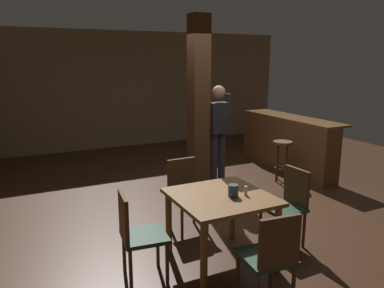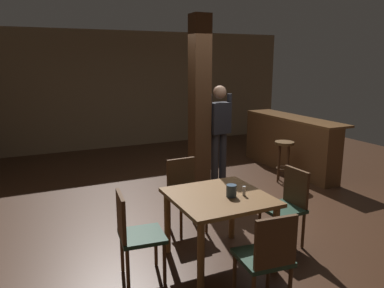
# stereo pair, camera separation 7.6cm
# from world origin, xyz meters

# --- Properties ---
(ground_plane) EXTENTS (10.80, 10.80, 0.00)m
(ground_plane) POSITION_xyz_m (0.00, 0.00, 0.00)
(ground_plane) COLOR #382114
(wall_back) EXTENTS (8.00, 0.10, 2.80)m
(wall_back) POSITION_xyz_m (0.00, 4.50, 1.40)
(wall_back) COLOR #756047
(wall_back) RESTS_ON ground_plane
(pillar) EXTENTS (0.28, 0.28, 2.80)m
(pillar) POSITION_xyz_m (-0.19, 0.75, 1.40)
(pillar) COLOR #422816
(pillar) RESTS_ON ground_plane
(dining_table) EXTENTS (0.98, 0.98, 0.75)m
(dining_table) POSITION_xyz_m (-1.01, -1.36, 0.63)
(dining_table) COLOR brown
(dining_table) RESTS_ON ground_plane
(chair_west) EXTENTS (0.46, 0.46, 0.89)m
(chair_west) POSITION_xyz_m (-1.91, -1.31, 0.51)
(chair_west) COLOR #1E3828
(chair_west) RESTS_ON ground_plane
(chair_east) EXTENTS (0.44, 0.44, 0.89)m
(chair_east) POSITION_xyz_m (-0.10, -1.35, 0.51)
(chair_east) COLOR #1E3828
(chair_east) RESTS_ON ground_plane
(chair_north) EXTENTS (0.43, 0.43, 0.89)m
(chair_north) POSITION_xyz_m (-1.00, -0.47, 0.51)
(chair_north) COLOR #1E3828
(chair_north) RESTS_ON ground_plane
(chair_south) EXTENTS (0.46, 0.46, 0.89)m
(chair_south) POSITION_xyz_m (-1.02, -2.23, 0.51)
(chair_south) COLOR #1E3828
(chair_south) RESTS_ON ground_plane
(napkin_cup) EXTENTS (0.11, 0.11, 0.12)m
(napkin_cup) POSITION_xyz_m (-0.91, -1.44, 0.81)
(napkin_cup) COLOR #33475B
(napkin_cup) RESTS_ON dining_table
(salt_shaker) EXTENTS (0.03, 0.03, 0.10)m
(salt_shaker) POSITION_xyz_m (-0.77, -1.47, 0.80)
(salt_shaker) COLOR silver
(salt_shaker) RESTS_ON dining_table
(standing_person) EXTENTS (0.47, 0.24, 1.72)m
(standing_person) POSITION_xyz_m (0.13, 0.68, 1.00)
(standing_person) COLOR black
(standing_person) RESTS_ON ground_plane
(bar_counter) EXTENTS (0.56, 2.37, 1.04)m
(bar_counter) POSITION_xyz_m (1.90, 1.07, 0.53)
(bar_counter) COLOR brown
(bar_counter) RESTS_ON ground_plane
(bar_stool_near) EXTENTS (0.33, 0.33, 0.73)m
(bar_stool_near) POSITION_xyz_m (1.34, 0.52, 0.54)
(bar_stool_near) COLOR #4C3319
(bar_stool_near) RESTS_ON ground_plane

